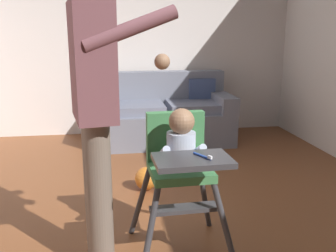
{
  "coord_description": "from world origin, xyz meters",
  "views": [
    {
      "loc": [
        -0.23,
        -2.33,
        1.34
      ],
      "look_at": [
        0.13,
        -0.02,
        0.76
      ],
      "focal_mm": 40.22,
      "sensor_mm": 36.0,
      "label": 1
    }
  ],
  "objects_px": {
    "toy_ball": "(146,178)",
    "couch": "(165,115)",
    "adult_standing": "(95,107)",
    "high_chair": "(180,156)"
  },
  "relations": [
    {
      "from": "adult_standing",
      "to": "high_chair",
      "type": "bearing_deg",
      "value": -0.61
    },
    {
      "from": "couch",
      "to": "high_chair",
      "type": "distance_m",
      "value": 2.56
    },
    {
      "from": "high_chair",
      "to": "adult_standing",
      "type": "relative_size",
      "value": 0.55
    },
    {
      "from": "couch",
      "to": "toy_ball",
      "type": "distance_m",
      "value": 1.59
    },
    {
      "from": "couch",
      "to": "adult_standing",
      "type": "bearing_deg",
      "value": -16.24
    },
    {
      "from": "couch",
      "to": "high_chair",
      "type": "bearing_deg",
      "value": -6.24
    },
    {
      "from": "high_chair",
      "to": "couch",
      "type": "bearing_deg",
      "value": 171.8
    },
    {
      "from": "couch",
      "to": "adult_standing",
      "type": "height_order",
      "value": "adult_standing"
    },
    {
      "from": "toy_ball",
      "to": "couch",
      "type": "bearing_deg",
      "value": 75.65
    },
    {
      "from": "adult_standing",
      "to": "toy_ball",
      "type": "bearing_deg",
      "value": 61.52
    }
  ]
}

